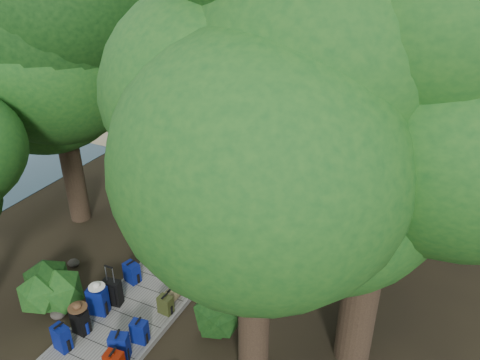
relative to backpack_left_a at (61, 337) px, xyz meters
The scene contains 45 objects.
ground 4.51m from the backpack_left_a, 80.94° to the left, with size 120.00×120.00×0.00m, color black.
sand_beach 20.45m from the backpack_left_a, 88.02° to the left, with size 40.00×22.00×0.02m, color tan.
water_bay 42.96m from the backpack_left_a, 136.75° to the left, with size 50.00×60.00×0.02m, color #2A4757.
boardwalk 5.49m from the backpack_left_a, 82.59° to the left, with size 2.00×12.00×0.12m, color gray.
backpack_left_a is the anchor object (origin of this frame).
backpack_left_b 0.56m from the backpack_left_a, 88.25° to the left, with size 0.38×0.27×0.70m, color black, non-canonical shape.
backpack_left_c 1.24m from the backpack_left_a, 91.26° to the left, with size 0.44×0.31×0.81m, color #021171, non-canonical shape.
backpack_left_d 2.53m from the backpack_left_a, 90.52° to the left, with size 0.40×0.29×0.61m, color #021171, non-canonical shape.
backpack_right_b 1.36m from the backpack_left_a, 14.58° to the left, with size 0.40×0.28×0.72m, color #021171, non-canonical shape.
backpack_right_c 1.69m from the backpack_left_a, 33.04° to the left, with size 0.36×0.26×0.62m, color #021171, non-canonical shape.
backpack_right_d 2.40m from the backpack_left_a, 53.63° to the left, with size 0.34×0.24×0.52m, color #363A15, non-canonical shape.
duffel_right_khaki 2.69m from the backpack_left_a, 60.39° to the left, with size 0.35×0.52×0.35m, color brown, non-canonical shape.
suitcase_on_boardwalk 1.64m from the backpack_left_a, 87.36° to the left, with size 0.45×0.25×0.69m, color black, non-canonical shape.
lone_suitcase_on_sand 12.25m from the backpack_left_a, 85.06° to the left, with size 0.45×0.26×0.71m, color black, non-canonical shape.
hat_brown 0.72m from the backpack_left_a, 90.14° to the left, with size 0.44×0.44×0.13m, color #51351E, non-canonical shape.
hat_white 1.34m from the backpack_left_a, 89.29° to the left, with size 0.40×0.40×0.13m, color silver, non-canonical shape.
kayak 14.68m from the backpack_left_a, 98.75° to the left, with size 0.71×3.26×0.33m, color #A12C0D.
sun_lounger 15.02m from the backpack_left_a, 77.10° to the left, with size 0.57×1.77×0.57m, color silver, non-canonical shape.
tree_right_a 5.85m from the backpack_left_a, 17.98° to the left, with size 5.40×5.40×9.00m, color black, non-canonical shape.
tree_right_b 8.18m from the backpack_left_a, 25.28° to the left, with size 6.21×6.21×11.08m, color black, non-canonical shape.
tree_right_c 8.38m from the backpack_left_a, 50.85° to the left, with size 4.67×4.67×8.08m, color black, non-canonical shape.
tree_right_d 11.79m from the backpack_left_a, 55.24° to the left, with size 5.23×5.23×9.58m, color black, non-canonical shape.
tree_right_e 13.24m from the backpack_left_a, 68.67° to the left, with size 5.59×5.59×10.06m, color black, non-canonical shape.
tree_right_f 15.86m from the backpack_left_a, 62.25° to the left, with size 5.48×5.48×9.79m, color black, non-canonical shape.
tree_left_b 7.06m from the backpack_left_a, 128.78° to the left, with size 5.05×5.05×9.09m, color black, non-canonical shape.
tree_left_c 8.52m from the backpack_left_a, 116.86° to the left, with size 4.24×4.24×7.37m, color black, non-canonical shape.
tree_back_a 20.13m from the backpack_left_a, 91.08° to the left, with size 5.41×5.41×9.37m, color black, non-canonical shape.
tree_back_c 21.77m from the backpack_left_a, 73.82° to the left, with size 4.89×4.89×8.81m, color black, non-canonical shape.
tree_back_d 20.14m from the backpack_left_a, 103.08° to the left, with size 5.11×5.11×8.52m, color black, non-canonical shape.
palm_right_a 11.97m from the backpack_left_a, 70.25° to the left, with size 3.98×3.98×6.79m, color #113D11, non-canonical shape.
palm_right_b 17.37m from the backpack_left_a, 69.58° to the left, with size 4.04×4.04×7.80m, color #113D11, non-canonical shape.
palm_right_c 16.97m from the backpack_left_a, 78.12° to the left, with size 4.21×4.21×6.69m, color #113D11, non-canonical shape.
palm_left_a 12.41m from the backpack_left_a, 110.07° to the left, with size 4.59×4.59×7.30m, color #113D11, non-canonical shape.
rock_left_a 1.25m from the backpack_left_a, 141.04° to the left, with size 0.39×0.35×0.21m, color #4C473F, non-canonical shape.
rock_left_b 3.20m from the backpack_left_a, 129.51° to the left, with size 0.34×0.31×0.19m, color #4C473F, non-canonical shape.
rock_left_c 4.55m from the backpack_left_a, 100.26° to the left, with size 0.57×0.51×0.31m, color #4C473F, non-canonical shape.
rock_left_d 7.32m from the backpack_left_a, 100.68° to the left, with size 0.27×0.24×0.15m, color #4C473F, non-canonical shape.
rock_right_b 4.76m from the backpack_left_a, 48.15° to the left, with size 0.41×0.37×0.23m, color #4C473F, non-canonical shape.
rock_right_c 6.72m from the backpack_left_a, 71.08° to the left, with size 0.36×0.33×0.20m, color #4C473F, non-canonical shape.
shrub_left_a 1.62m from the backpack_left_a, 144.13° to the left, with size 1.26×1.26×1.13m, color #164918, non-canonical shape.
shrub_left_b 5.25m from the backpack_left_a, 103.58° to the left, with size 1.03×1.03×0.93m, color #164918, non-canonical shape.
shrub_left_c 8.92m from the backpack_left_a, 102.30° to the left, with size 1.05×1.05×0.95m, color #164918, non-canonical shape.
shrub_right_a 3.38m from the backpack_left_a, 31.91° to the left, with size 1.01×1.01×0.91m, color #164918, non-canonical shape.
shrub_right_b 7.49m from the backpack_left_a, 60.88° to the left, with size 1.24×1.24×1.12m, color #164918, non-canonical shape.
shrub_right_c 10.06m from the backpack_left_a, 72.28° to the left, with size 0.89×0.89×0.81m, color #164918, non-canonical shape.
Camera 1 is at (6.06, -9.47, 8.30)m, focal length 35.00 mm.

